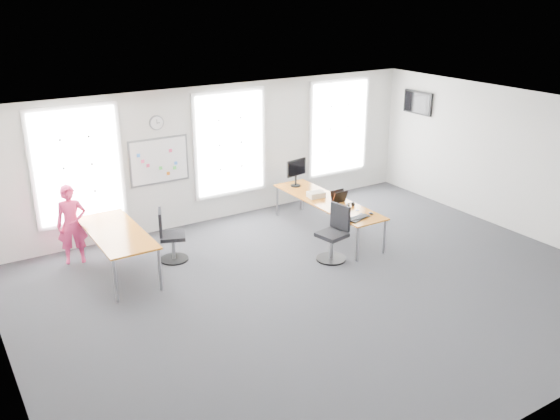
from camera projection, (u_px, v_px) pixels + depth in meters
floor at (323, 288)px, 10.33m from camera, size 10.00×10.00×0.00m
ceiling at (328, 118)px, 9.27m from camera, size 10.00×10.00×0.00m
wall_back at (217, 154)px, 12.97m from camera, size 10.00×0.00×10.00m
wall_front at (536, 313)px, 6.63m from camera, size 10.00×0.00×10.00m
wall_right at (520, 163)px, 12.29m from camera, size 0.00×10.00×10.00m
window_left at (77, 166)px, 11.39m from camera, size 1.60×0.06×2.20m
window_mid at (230, 143)px, 13.03m from camera, size 1.60×0.06×2.20m
window_right at (338, 127)px, 14.52m from camera, size 1.60×0.06×2.20m
desk_right at (327, 202)px, 12.43m from camera, size 0.80×3.01×0.73m
desk_left at (117, 235)px, 10.64m from camera, size 0.89×2.23×0.81m
chair_right at (334, 236)px, 11.28m from camera, size 0.57×0.57×1.08m
chair_left at (170, 239)px, 11.23m from camera, size 0.60×0.60×1.03m
person at (72, 224)px, 11.06m from camera, size 0.63×0.50×1.53m
whiteboard at (159, 161)px, 12.26m from camera, size 1.20×0.03×0.90m
wall_clock at (156, 123)px, 11.98m from camera, size 0.30×0.04×0.30m
tv at (418, 103)px, 14.36m from camera, size 0.06×0.90×0.55m
keyboard at (358, 218)px, 11.42m from camera, size 0.53×0.34×0.02m
mouse at (371, 213)px, 11.63m from camera, size 0.09×0.13×0.04m
lens_cap at (357, 210)px, 11.85m from camera, size 0.08×0.08×0.01m
headphones at (350, 205)px, 12.02m from camera, size 0.16×0.09×0.10m
laptop_sleeve at (339, 197)px, 12.22m from camera, size 0.34×0.19×0.28m
paper_stack at (316, 195)px, 12.58m from camera, size 0.37×0.29×0.12m
monitor at (296, 170)px, 13.17m from camera, size 0.56×0.23×0.62m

